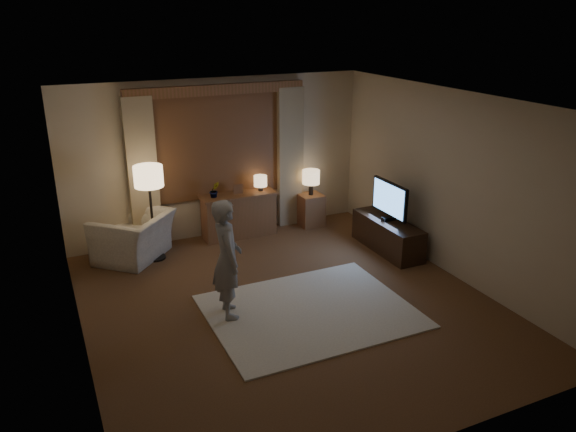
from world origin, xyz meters
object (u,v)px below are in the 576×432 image
side_table (311,210)px  tv_stand (387,235)px  sideboard (239,216)px  armchair (134,237)px  person (227,259)px

side_table → tv_stand: size_ratio=0.40×
sideboard → armchair: (-1.76, -0.19, -0.00)m
armchair → tv_stand: armchair is taller
sideboard → person: size_ratio=0.80×
side_table → sideboard: bearing=177.8°
person → side_table: bearing=-37.5°
side_table → person: bearing=-134.6°
armchair → side_table: armchair is taller
armchair → tv_stand: (3.68, -1.36, -0.10)m
side_table → tv_stand: 1.61m
side_table → tv_stand: side_table is taller
tv_stand → armchair: bearing=159.8°
tv_stand → person: person is taller
armchair → tv_stand: bearing=112.2°
person → tv_stand: bearing=-66.3°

